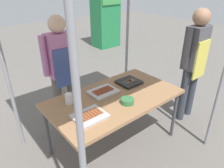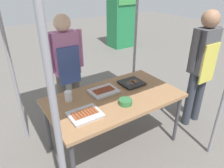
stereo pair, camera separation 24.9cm
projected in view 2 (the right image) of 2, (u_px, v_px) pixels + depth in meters
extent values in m
plane|color=#66605B|center=(114.00, 144.00, 2.86)|extent=(18.00, 18.00, 0.00)
cube|color=#9E724C|center=(114.00, 98.00, 2.53)|extent=(1.60, 0.90, 0.04)
cylinder|color=#3F3F44|center=(177.00, 119.00, 2.77)|extent=(0.04, 0.04, 0.71)
cylinder|color=#3F3F44|center=(48.00, 127.00, 2.63)|extent=(0.04, 0.04, 0.71)
cylinder|color=#3F3F44|center=(139.00, 95.00, 3.35)|extent=(0.04, 0.04, 0.71)
cylinder|color=gray|center=(60.00, 145.00, 1.30)|extent=(0.04, 0.04, 2.22)
cylinder|color=gray|center=(11.00, 64.00, 2.49)|extent=(0.04, 0.04, 2.22)
cylinder|color=gray|center=(135.00, 41.00, 3.42)|extent=(0.04, 0.04, 2.22)
cube|color=silver|center=(85.00, 115.00, 2.17)|extent=(0.32, 0.26, 0.02)
cube|color=silver|center=(85.00, 114.00, 2.16)|extent=(0.33, 0.27, 0.01)
cylinder|color=#9E512D|center=(74.00, 117.00, 2.10)|extent=(0.03, 0.13, 0.03)
cylinder|color=#9E512D|center=(77.00, 116.00, 2.11)|extent=(0.03, 0.13, 0.03)
cylinder|color=#9E512D|center=(81.00, 115.00, 2.13)|extent=(0.03, 0.13, 0.03)
cylinder|color=#9E512D|center=(83.00, 114.00, 2.15)|extent=(0.03, 0.13, 0.03)
cylinder|color=#9E512D|center=(86.00, 113.00, 2.16)|extent=(0.03, 0.13, 0.03)
cylinder|color=#9E512D|center=(89.00, 112.00, 2.18)|extent=(0.03, 0.13, 0.03)
cylinder|color=#9E512D|center=(92.00, 111.00, 2.20)|extent=(0.03, 0.13, 0.03)
cylinder|color=#9E512D|center=(95.00, 110.00, 2.21)|extent=(0.03, 0.13, 0.03)
cube|color=black|center=(132.00, 83.00, 2.81)|extent=(0.28, 0.26, 0.02)
cube|color=black|center=(132.00, 82.00, 2.80)|extent=(0.30, 0.28, 0.01)
cylinder|color=tan|center=(133.00, 83.00, 2.78)|extent=(0.21, 0.01, 0.01)
cube|color=#B7663D|center=(131.00, 84.00, 2.76)|extent=(0.02, 0.02, 0.02)
cube|color=#B7663D|center=(135.00, 83.00, 2.79)|extent=(0.02, 0.02, 0.02)
cube|color=#B7663D|center=(136.00, 82.00, 2.80)|extent=(0.02, 0.02, 0.02)
cylinder|color=tan|center=(132.00, 82.00, 2.80)|extent=(0.21, 0.01, 0.01)
cube|color=#B7663D|center=(135.00, 81.00, 2.83)|extent=(0.02, 0.02, 0.02)
cube|color=#B7663D|center=(132.00, 82.00, 2.81)|extent=(0.02, 0.02, 0.02)
cube|color=#B7663D|center=(133.00, 82.00, 2.82)|extent=(0.02, 0.02, 0.02)
cube|color=#B7663D|center=(133.00, 82.00, 2.81)|extent=(0.02, 0.02, 0.02)
cylinder|color=tan|center=(130.00, 81.00, 2.83)|extent=(0.21, 0.01, 0.01)
cube|color=#B7663D|center=(131.00, 81.00, 2.84)|extent=(0.02, 0.02, 0.02)
cube|color=#B7663D|center=(131.00, 81.00, 2.84)|extent=(0.02, 0.02, 0.02)
cube|color=silver|center=(104.00, 92.00, 2.61)|extent=(0.33, 0.25, 0.02)
cube|color=silver|center=(104.00, 91.00, 2.60)|extent=(0.34, 0.26, 0.01)
cylinder|color=brown|center=(95.00, 93.00, 2.54)|extent=(0.03, 0.12, 0.03)
cylinder|color=brown|center=(98.00, 92.00, 2.55)|extent=(0.03, 0.12, 0.03)
cylinder|color=brown|center=(100.00, 91.00, 2.57)|extent=(0.03, 0.12, 0.03)
cylinder|color=brown|center=(102.00, 91.00, 2.58)|extent=(0.03, 0.12, 0.03)
cylinder|color=brown|center=(104.00, 90.00, 2.60)|extent=(0.03, 0.12, 0.03)
cylinder|color=brown|center=(106.00, 90.00, 2.61)|extent=(0.03, 0.12, 0.03)
cylinder|color=brown|center=(108.00, 89.00, 2.63)|extent=(0.03, 0.12, 0.03)
cylinder|color=brown|center=(110.00, 88.00, 2.64)|extent=(0.03, 0.12, 0.03)
cylinder|color=brown|center=(112.00, 88.00, 2.65)|extent=(0.03, 0.12, 0.03)
cylinder|color=#33723F|center=(125.00, 102.00, 2.36)|extent=(0.15, 0.15, 0.06)
cylinder|color=white|center=(68.00, 96.00, 2.42)|extent=(0.08, 0.08, 0.12)
cylinder|color=#595147|center=(63.00, 100.00, 3.10)|extent=(0.12, 0.12, 0.82)
cylinder|color=#595147|center=(77.00, 96.00, 3.21)|extent=(0.12, 0.12, 0.82)
cube|color=#B26B9E|center=(65.00, 53.00, 2.83)|extent=(0.34, 0.20, 0.58)
cube|color=#384C8C|center=(69.00, 66.00, 2.82)|extent=(0.30, 0.02, 0.53)
cylinder|color=#B26B9E|center=(49.00, 54.00, 2.71)|extent=(0.08, 0.08, 0.53)
cylinder|color=#B26B9E|center=(80.00, 48.00, 2.93)|extent=(0.08, 0.08, 0.53)
sphere|color=#D8B293|center=(62.00, 23.00, 2.65)|extent=(0.22, 0.22, 0.22)
cylinder|color=#333842|center=(190.00, 100.00, 3.08)|extent=(0.12, 0.12, 0.85)
cylinder|color=#333842|center=(199.00, 95.00, 3.19)|extent=(0.12, 0.12, 0.85)
cube|color=#4C4C51|center=(204.00, 51.00, 2.81)|extent=(0.34, 0.20, 0.60)
cube|color=#D8CC4C|center=(209.00, 64.00, 2.79)|extent=(0.30, 0.02, 0.54)
cylinder|color=#4C4C51|center=(194.00, 52.00, 2.68)|extent=(0.08, 0.08, 0.54)
cylinder|color=#4C4C51|center=(214.00, 46.00, 2.90)|extent=(0.08, 0.08, 0.54)
sphere|color=#9E7256|center=(211.00, 19.00, 2.62)|extent=(0.23, 0.23, 0.23)
cube|color=#237F47|center=(122.00, 17.00, 6.51)|extent=(0.76, 0.58, 1.86)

